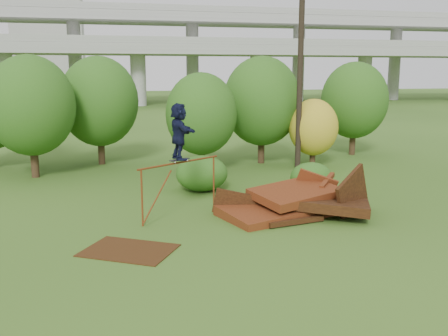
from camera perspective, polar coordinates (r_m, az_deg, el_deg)
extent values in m
plane|color=#2D5116|center=(15.81, 4.51, -6.92)|extent=(240.00, 240.00, 0.00)
cube|color=#4F210E|center=(17.21, 5.90, -4.83)|extent=(4.14, 3.21, 0.61)
cube|color=black|center=(17.42, 10.92, -3.96)|extent=(3.83, 3.29, 0.64)
cube|color=#4F210E|center=(17.53, 8.19, -2.84)|extent=(3.41, 2.81, 0.61)
cube|color=black|center=(17.66, 14.47, -3.14)|extent=(1.90, 1.37, 2.16)
cube|color=#4F210E|center=(18.66, 10.16, -2.53)|extent=(1.61, 1.00, 1.71)
cube|color=black|center=(17.20, 1.68, -4.20)|extent=(1.84, 0.45, 1.19)
cube|color=black|center=(16.25, 8.28, -6.06)|extent=(2.00, 0.54, 0.16)
cube|color=#4F210E|center=(18.47, 11.70, -1.46)|extent=(1.11, 1.30, 0.38)
cylinder|color=#692E10|center=(15.97, -9.35, -3.41)|extent=(0.06, 0.06, 1.85)
cylinder|color=#692E10|center=(18.12, -1.18, -1.56)|extent=(0.06, 0.06, 1.85)
cylinder|color=#692E10|center=(16.81, -5.06, 0.63)|extent=(2.99, 2.07, 0.06)
cube|color=black|center=(16.78, -5.11, 0.96)|extent=(0.75, 0.61, 0.02)
cylinder|color=silver|center=(16.54, -5.62, 0.66)|extent=(0.06, 0.06, 0.06)
cylinder|color=silver|center=(16.67, -6.01, 0.73)|extent=(0.06, 0.06, 0.06)
cylinder|color=silver|center=(16.91, -4.23, 0.91)|extent=(0.06, 0.06, 0.06)
cylinder|color=silver|center=(17.03, -4.62, 0.98)|extent=(0.06, 0.06, 0.06)
imported|color=black|center=(16.64, -5.17, 4.19)|extent=(0.87, 1.82, 1.88)
cube|color=#3A200C|center=(14.13, -10.82, -9.22)|extent=(2.93, 2.69, 0.03)
cylinder|color=black|center=(24.77, -20.85, 1.10)|extent=(0.36, 0.36, 1.84)
ellipsoid|color=#225115|center=(24.51, -21.23, 6.67)|extent=(3.99, 3.99, 4.59)
cylinder|color=black|center=(27.31, -13.85, 2.30)|extent=(0.35, 0.35, 1.80)
ellipsoid|color=#225115|center=(27.07, -14.08, 7.39)|extent=(4.08, 4.08, 4.69)
cylinder|color=black|center=(24.29, -2.57, 1.31)|extent=(0.34, 0.34, 1.58)
ellipsoid|color=#225115|center=(24.03, -2.61, 6.20)|extent=(3.44, 3.44, 3.95)
cylinder|color=black|center=(26.90, 4.27, 2.46)|extent=(0.35, 0.35, 1.79)
ellipsoid|color=#225115|center=(26.66, 4.35, 7.63)|extent=(4.09, 4.09, 4.71)
cylinder|color=black|center=(26.34, 10.07, 1.37)|extent=(0.29, 0.29, 1.09)
ellipsoid|color=#A58C19|center=(26.14, 10.18, 4.61)|extent=(2.54, 2.54, 2.92)
cylinder|color=black|center=(30.56, 14.47, 3.12)|extent=(0.35, 0.35, 1.76)
ellipsoid|color=#225115|center=(30.35, 14.68, 7.49)|extent=(3.87, 3.87, 4.46)
ellipsoid|color=#225115|center=(20.51, -2.55, -0.62)|extent=(2.13, 1.97, 1.48)
ellipsoid|color=#225115|center=(20.66, 9.93, -1.05)|extent=(1.73, 1.58, 1.22)
cylinder|color=black|center=(25.06, 8.71, 11.29)|extent=(0.28, 0.28, 10.11)
cube|color=gray|center=(74.54, -9.87, 13.17)|extent=(160.00, 9.00, 1.40)
cube|color=gray|center=(80.88, -10.26, 16.52)|extent=(160.00, 9.00, 1.40)
cylinder|color=gray|center=(75.53, -23.71, 9.36)|extent=(2.20, 2.20, 8.00)
cylinder|color=gray|center=(74.48, -9.77, 10.09)|extent=(2.20, 2.20, 8.00)
cylinder|color=gray|center=(77.70, 3.82, 10.25)|extent=(2.20, 2.20, 8.00)
cube|color=#9E9E99|center=(117.25, -19.36, 14.78)|extent=(14.00, 14.00, 28.00)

